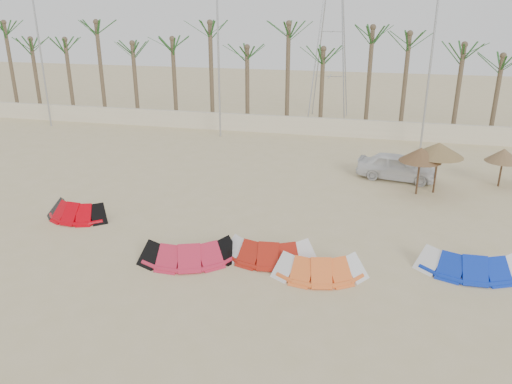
% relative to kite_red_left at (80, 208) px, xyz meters
% --- Properties ---
extents(ground, '(120.00, 120.00, 0.00)m').
position_rel_kite_red_left_xyz_m(ground, '(7.80, -4.39, -0.42)').
color(ground, beige).
rests_on(ground, ground).
extents(boundary_wall, '(60.00, 0.30, 1.30)m').
position_rel_kite_red_left_xyz_m(boundary_wall, '(7.80, 17.61, 0.23)').
color(boundary_wall, beige).
rests_on(boundary_wall, ground).
extents(palm_line, '(52.00, 4.00, 7.70)m').
position_rel_kite_red_left_xyz_m(palm_line, '(8.47, 19.11, 6.03)').
color(palm_line, brown).
rests_on(palm_line, ground).
extents(lamp_a, '(1.25, 0.14, 11.00)m').
position_rel_kite_red_left_xyz_m(lamp_a, '(-12.16, 15.61, 5.35)').
color(lamp_a, '#A5A8AD').
rests_on(lamp_a, ground).
extents(lamp_b, '(1.25, 0.14, 11.00)m').
position_rel_kite_red_left_xyz_m(lamp_b, '(1.84, 15.61, 5.35)').
color(lamp_b, '#A5A8AD').
rests_on(lamp_b, ground).
extents(lamp_c, '(1.25, 0.14, 11.00)m').
position_rel_kite_red_left_xyz_m(lamp_c, '(15.84, 15.61, 5.35)').
color(lamp_c, '#A5A8AD').
rests_on(lamp_c, ground).
extents(pylon, '(3.00, 3.00, 14.00)m').
position_rel_kite_red_left_xyz_m(pylon, '(8.80, 23.61, -0.42)').
color(pylon, '#A5A8AD').
rests_on(pylon, ground).
extents(kite_red_left, '(3.00, 1.66, 0.90)m').
position_rel_kite_red_left_xyz_m(kite_red_left, '(0.00, 0.00, 0.00)').
color(kite_red_left, '#C1000B').
rests_on(kite_red_left, ground).
extents(kite_red_mid, '(3.96, 2.57, 0.90)m').
position_rel_kite_red_left_xyz_m(kite_red_mid, '(6.30, -2.49, 0.00)').
color(kite_red_mid, '#C4213D').
rests_on(kite_red_mid, ground).
extents(kite_red_right, '(3.53, 1.79, 0.90)m').
position_rel_kite_red_left_xyz_m(kite_red_right, '(9.18, -1.70, 0.00)').
color(kite_red_right, '#A61D10').
rests_on(kite_red_right, ground).
extents(kite_orange, '(3.42, 2.06, 0.90)m').
position_rel_kite_red_left_xyz_m(kite_orange, '(11.17, -2.52, 0.00)').
color(kite_orange, orange).
rests_on(kite_orange, ground).
extents(kite_blue, '(3.68, 1.60, 0.90)m').
position_rel_kite_red_left_xyz_m(kite_blue, '(16.39, -0.98, 0.01)').
color(kite_blue, '#0D2DB5').
rests_on(kite_blue, ground).
extents(parasol_left, '(2.08, 2.08, 2.44)m').
position_rel_kite_red_left_xyz_m(parasol_left, '(14.99, 6.57, 1.67)').
color(parasol_left, '#4C331E').
rests_on(parasol_left, ground).
extents(parasol_mid, '(2.48, 2.48, 2.63)m').
position_rel_kite_red_left_xyz_m(parasol_mid, '(15.86, 7.01, 1.86)').
color(parasol_mid, '#4C331E').
rests_on(parasol_mid, ground).
extents(parasol_right, '(1.81, 1.81, 2.06)m').
position_rel_kite_red_left_xyz_m(parasol_right, '(19.30, 8.79, 1.29)').
color(parasol_right, '#4C331E').
rests_on(parasol_right, ground).
extents(car, '(4.47, 2.40, 1.44)m').
position_rel_kite_red_left_xyz_m(car, '(14.03, 8.73, 0.31)').
color(car, white).
rests_on(car, ground).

